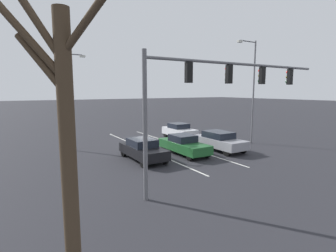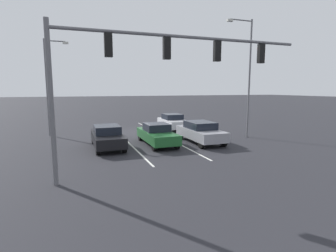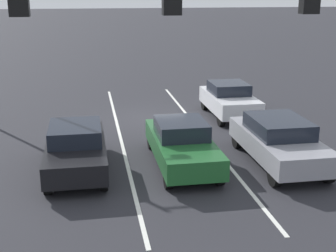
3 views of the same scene
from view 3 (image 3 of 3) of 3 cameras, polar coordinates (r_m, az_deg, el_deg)
name	(u,v)px [view 3 (image 3 of 3)]	position (r m, az deg, el deg)	size (l,w,h in m)	color
ground_plane	(153,118)	(21.03, -1.88, 0.94)	(240.00, 240.00, 0.00)	#28282D
lane_stripe_left_divider	(201,132)	(19.01, 4.09, -0.78)	(0.12, 16.92, 0.01)	silver
lane_stripe_center_divider	(120,137)	(18.52, -5.85, -1.30)	(0.12, 16.92, 0.01)	silver
car_black_rightlane_front	(76,148)	(15.12, -11.16, -2.63)	(1.83, 4.46, 1.49)	black
car_darkgreen_midlane_front	(182,143)	(15.35, 1.69, -2.13)	(1.80, 4.72, 1.47)	#1E5928
car_gray_leftlane_front	(279,140)	(15.87, 13.34, -1.69)	(1.94, 4.72, 1.53)	gray
car_silver_leftlane_second	(229,99)	(21.34, 7.48, 3.24)	(1.82, 4.01, 1.53)	silver
traffic_signal_gantry	(135,22)	(8.23, -4.07, 12.53)	(11.82, 0.37, 6.53)	slate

